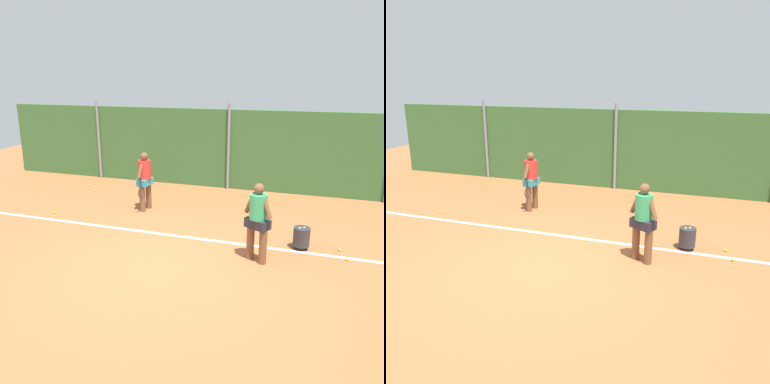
# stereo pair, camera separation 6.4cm
# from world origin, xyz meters

# --- Properties ---
(ground_plane) EXTENTS (25.95, 25.95, 0.00)m
(ground_plane) POSITION_xyz_m (0.00, 1.84, 0.00)
(ground_plane) COLOR #A85B33
(hedge_fence_backdrop) EXTENTS (16.87, 0.25, 2.63)m
(hedge_fence_backdrop) POSITION_xyz_m (0.00, 6.27, 1.32)
(hedge_fence_backdrop) COLOR #386633
(hedge_fence_backdrop) RESTS_ON ground_plane
(fence_post_left) EXTENTS (0.10, 0.10, 2.85)m
(fence_post_left) POSITION_xyz_m (-4.87, 6.09, 1.42)
(fence_post_left) COLOR gray
(fence_post_left) RESTS_ON ground_plane
(fence_post_center) EXTENTS (0.10, 0.10, 2.85)m
(fence_post_center) POSITION_xyz_m (0.00, 6.09, 1.42)
(fence_post_center) COLOR gray
(fence_post_center) RESTS_ON ground_plane
(court_baseline_paint) EXTENTS (12.33, 0.10, 0.01)m
(court_baseline_paint) POSITION_xyz_m (0.00, 1.68, 0.00)
(court_baseline_paint) COLOR white
(court_baseline_paint) RESTS_ON ground_plane
(player_foreground_near) EXTENTS (0.63, 0.48, 1.66)m
(player_foreground_near) POSITION_xyz_m (1.83, 0.96, 0.93)
(player_foreground_near) COLOR brown
(player_foreground_near) RESTS_ON ground_plane
(player_midcourt) EXTENTS (0.35, 0.78, 1.65)m
(player_midcourt) POSITION_xyz_m (-1.70, 3.23, 0.92)
(player_midcourt) COLOR brown
(player_midcourt) RESTS_ON ground_plane
(ball_hopper) EXTENTS (0.36, 0.36, 0.51)m
(ball_hopper) POSITION_xyz_m (2.67, 1.86, 0.29)
(ball_hopper) COLOR #2D2D33
(ball_hopper) RESTS_ON ground_plane
(tennis_ball_0) EXTENTS (0.07, 0.07, 0.07)m
(tennis_ball_0) POSITION_xyz_m (3.49, 2.00, 0.03)
(tennis_ball_0) COLOR #CCDB33
(tennis_ball_0) RESTS_ON ground_plane
(tennis_ball_2) EXTENTS (0.07, 0.07, 0.07)m
(tennis_ball_2) POSITION_xyz_m (-4.08, 4.40, 0.03)
(tennis_ball_2) COLOR #CCDB33
(tennis_ball_2) RESTS_ON ground_plane
(tennis_ball_3) EXTENTS (0.07, 0.07, 0.07)m
(tennis_ball_3) POSITION_xyz_m (3.63, 1.55, 0.03)
(tennis_ball_3) COLOR #CCDB33
(tennis_ball_3) RESTS_ON ground_plane
(tennis_ball_4) EXTENTS (0.07, 0.07, 0.07)m
(tennis_ball_4) POSITION_xyz_m (-4.00, 2.12, 0.03)
(tennis_ball_4) COLOR #CCDB33
(tennis_ball_4) RESTS_ON ground_plane
(tennis_ball_5) EXTENTS (0.07, 0.07, 0.07)m
(tennis_ball_5) POSITION_xyz_m (1.47, 2.41, 0.03)
(tennis_ball_5) COLOR #CCDB33
(tennis_ball_5) RESTS_ON ground_plane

